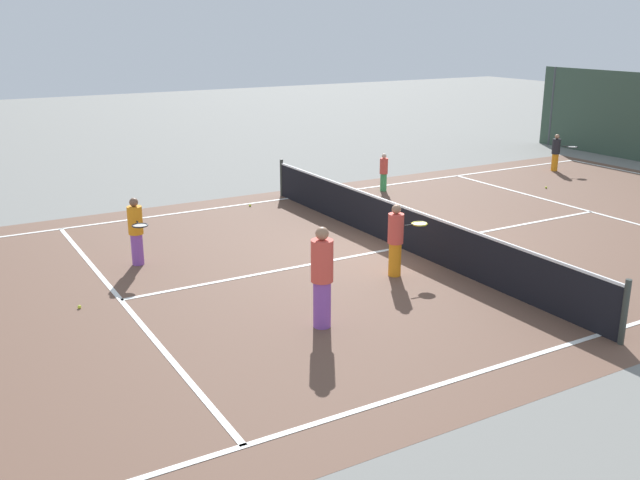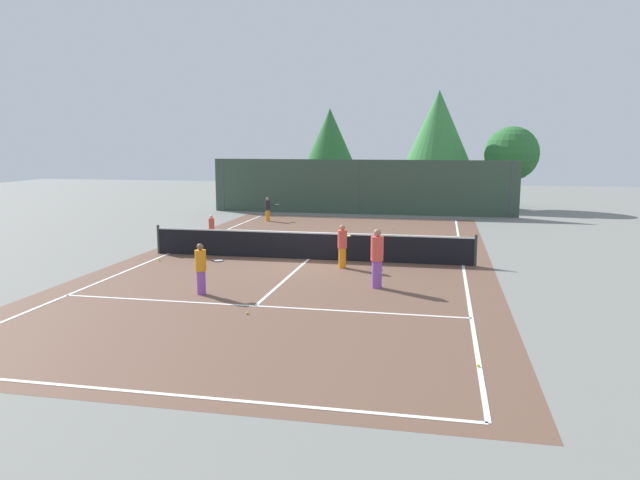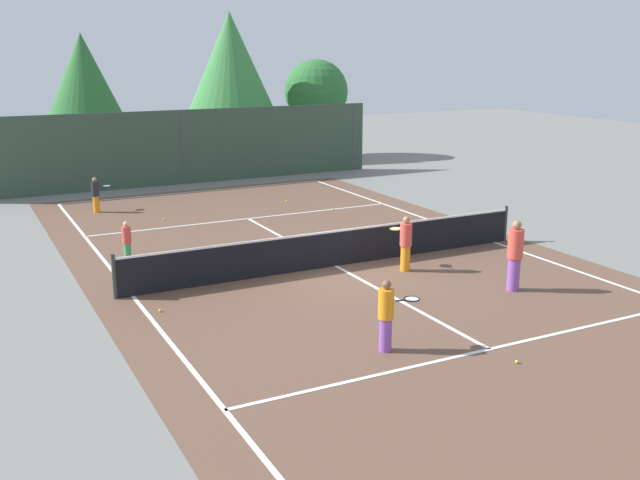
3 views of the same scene
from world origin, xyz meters
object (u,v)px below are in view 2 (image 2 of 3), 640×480
at_px(player_0, 268,209).
at_px(player_4, 201,268).
at_px(tennis_ball_6, 410,235).
at_px(tennis_ball_3, 290,227).
at_px(tennis_ball_1, 247,313).
at_px(tennis_ball_4, 159,260).
at_px(tennis_ball_5, 393,228).
at_px(player_2, 377,258).
at_px(player_3, 342,246).
at_px(tennis_ball_0, 414,255).
at_px(tennis_ball_2, 478,366).
at_px(player_1, 212,228).

distance_m(player_0, player_4, 15.64).
xyz_separation_m(player_4, tennis_ball_6, (5.18, 11.89, -0.72)).
bearing_deg(tennis_ball_3, player_0, 127.29).
distance_m(tennis_ball_3, tennis_ball_6, 6.09).
height_order(tennis_ball_1, tennis_ball_4, same).
xyz_separation_m(tennis_ball_1, tennis_ball_6, (3.30, 13.53, 0.00)).
relative_size(player_4, tennis_ball_5, 22.00).
bearing_deg(player_2, tennis_ball_6, 87.55).
height_order(player_2, tennis_ball_4, player_2).
relative_size(player_0, player_3, 0.86).
bearing_deg(player_0, tennis_ball_1, -75.29).
distance_m(tennis_ball_3, tennis_ball_4, 9.26).
bearing_deg(tennis_ball_0, tennis_ball_1, -113.18).
bearing_deg(tennis_ball_6, player_4, -113.52).
relative_size(tennis_ball_0, tennis_ball_5, 1.00).
height_order(player_0, tennis_ball_2, player_0).
bearing_deg(tennis_ball_4, player_0, 86.14).
bearing_deg(tennis_ball_1, player_0, 104.71).
distance_m(player_1, tennis_ball_2, 16.37).
height_order(player_1, tennis_ball_2, player_1).
bearing_deg(tennis_ball_5, tennis_ball_4, -127.88).
distance_m(player_0, tennis_ball_6, 8.56).
bearing_deg(player_2, tennis_ball_4, 163.41).
distance_m(player_3, tennis_ball_2, 9.39).
bearing_deg(player_0, player_1, -93.92).
xyz_separation_m(tennis_ball_0, tennis_ball_4, (-8.95, -2.89, 0.00)).
height_order(player_0, tennis_ball_0, player_0).
xyz_separation_m(player_2, tennis_ball_2, (2.58, -5.88, -0.86)).
bearing_deg(tennis_ball_0, tennis_ball_2, -81.19).
xyz_separation_m(player_0, tennis_ball_2, (9.93, -19.55, -0.63)).
xyz_separation_m(player_0, player_4, (2.60, -15.42, 0.09)).
relative_size(tennis_ball_0, tennis_ball_2, 1.00).
height_order(tennis_ball_3, tennis_ball_5, same).
height_order(tennis_ball_2, tennis_ball_4, same).
xyz_separation_m(player_0, tennis_ball_0, (8.19, -8.37, -0.63)).
xyz_separation_m(player_2, tennis_ball_1, (-2.87, -3.38, -0.86)).
bearing_deg(player_3, tennis_ball_2, -64.51).
bearing_deg(player_3, tennis_ball_4, -178.64).
distance_m(player_1, player_4, 9.04).
height_order(player_3, tennis_ball_6, player_3).
bearing_deg(tennis_ball_5, player_0, 167.79).
bearing_deg(player_0, tennis_ball_3, -52.71).
bearing_deg(player_0, tennis_ball_6, -24.37).
distance_m(tennis_ball_1, tennis_ball_2, 6.00).
bearing_deg(player_0, tennis_ball_0, -45.61).
bearing_deg(player_3, player_2, -60.63).
bearing_deg(tennis_ball_3, tennis_ball_2, -64.69).
distance_m(player_0, tennis_ball_1, 17.64).
bearing_deg(player_3, tennis_ball_0, 49.95).
xyz_separation_m(player_0, player_2, (7.35, -13.67, 0.23)).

